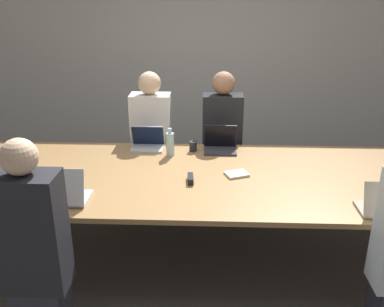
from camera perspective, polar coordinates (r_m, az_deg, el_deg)
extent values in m
plane|color=#4C4742|center=(3.89, 0.70, -13.21)|extent=(24.00, 24.00, 0.00)
cube|color=beige|center=(5.72, 1.54, 13.17)|extent=(12.00, 0.06, 2.80)
cube|color=#9E7547|center=(3.53, 0.75, -3.18)|extent=(4.37, 1.48, 0.04)
cube|color=#B7B7BC|center=(4.08, -5.97, 0.66)|extent=(0.30, 0.21, 0.02)
cube|color=#B7B7BC|center=(4.12, -5.88, 2.47)|extent=(0.31, 0.09, 0.20)
cube|color=#0F1933|center=(4.11, -5.90, 2.37)|extent=(0.30, 0.09, 0.20)
cube|color=#2D2D38|center=(4.63, -5.21, -4.14)|extent=(0.32, 0.24, 0.45)
cube|color=silver|center=(4.40, -5.47, 3.02)|extent=(0.40, 0.24, 0.77)
sphere|color=beige|center=(4.28, -5.70, 9.33)|extent=(0.23, 0.23, 0.23)
cylinder|color=#ADD1E0|center=(3.89, -2.93, 1.22)|extent=(0.07, 0.07, 0.21)
cylinder|color=#ADD1E0|center=(3.85, -2.97, 3.04)|extent=(0.03, 0.03, 0.05)
cube|color=#333338|center=(4.01, 3.78, 0.33)|extent=(0.30, 0.21, 0.02)
cube|color=#333338|center=(4.06, 3.79, 2.38)|extent=(0.31, 0.04, 0.22)
cube|color=black|center=(4.05, 3.79, 2.31)|extent=(0.30, 0.04, 0.21)
cube|color=#2D2D38|center=(4.61, 3.85, -4.20)|extent=(0.32, 0.24, 0.45)
cube|color=#232328|center=(4.39, 4.05, 2.98)|extent=(0.40, 0.24, 0.77)
sphere|color=#9E7051|center=(4.26, 4.22, 9.34)|extent=(0.23, 0.23, 0.23)
cylinder|color=#232328|center=(4.01, 0.15, 0.96)|extent=(0.07, 0.07, 0.10)
cube|color=silver|center=(3.26, -16.52, -5.73)|extent=(0.35, 0.26, 0.02)
cube|color=silver|center=(3.11, -17.36, -4.33)|extent=(0.36, 0.08, 0.25)
cube|color=black|center=(3.12, -17.29, -4.30)|extent=(0.35, 0.08, 0.25)
cube|color=#232328|center=(2.78, -20.68, -9.86)|extent=(0.40, 0.24, 0.77)
sphere|color=beige|center=(2.57, -22.08, -0.42)|extent=(0.22, 0.22, 0.22)
cylinder|color=red|center=(3.38, -20.67, -4.59)|extent=(0.08, 0.08, 0.09)
cube|color=gray|center=(3.24, 23.81, -6.89)|extent=(0.31, 0.23, 0.02)
cube|color=black|center=(3.39, -0.20, -3.39)|extent=(0.06, 0.15, 0.05)
cube|color=silver|center=(3.53, 5.98, -2.75)|extent=(0.22, 0.19, 0.02)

